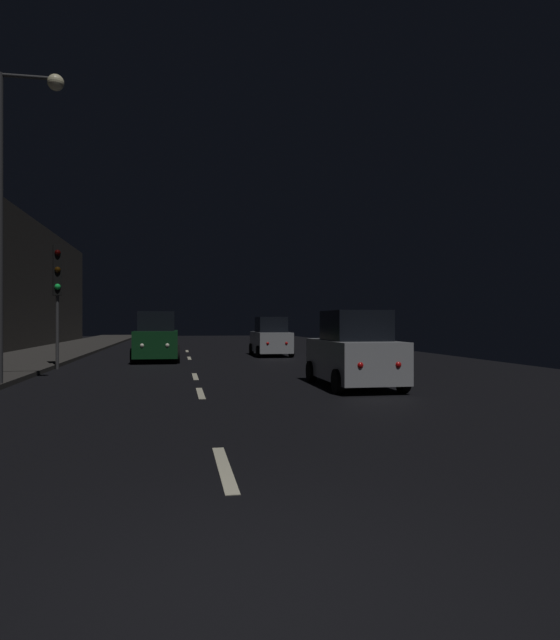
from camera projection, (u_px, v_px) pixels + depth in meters
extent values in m
cube|color=black|center=(189.00, 358.00, 28.06)|extent=(27.00, 84.00, 0.02)
cube|color=#33302D|center=(33.00, 358.00, 26.75)|extent=(4.40, 84.00, 0.15)
cube|color=beige|center=(224.00, 468.00, 6.90)|extent=(0.16, 2.20, 0.01)
cube|color=beige|center=(200.00, 393.00, 14.06)|extent=(0.16, 2.20, 0.01)
cube|color=beige|center=(195.00, 376.00, 18.30)|extent=(0.16, 2.20, 0.01)
cube|color=beige|center=(189.00, 358.00, 27.39)|extent=(0.16, 2.20, 0.01)
cube|color=beige|center=(187.00, 351.00, 33.80)|extent=(0.16, 2.20, 0.01)
cylinder|color=#38383A|center=(57.00, 332.00, 21.17)|extent=(0.12, 0.12, 2.77)
cube|color=black|center=(57.00, 270.00, 21.18)|extent=(0.38, 0.40, 1.90)
sphere|color=black|center=(58.00, 253.00, 21.02)|extent=(0.22, 0.22, 0.22)
sphere|color=black|center=(58.00, 270.00, 21.02)|extent=(0.22, 0.22, 0.22)
sphere|color=#19D84C|center=(58.00, 287.00, 21.01)|extent=(0.22, 0.22, 0.22)
cylinder|color=#2D2D30|center=(0.00, 231.00, 14.98)|extent=(0.16, 0.16, 8.39)
cylinder|color=#2D2D30|center=(28.00, 77.00, 15.11)|extent=(1.40, 0.10, 0.10)
sphere|color=beige|center=(56.00, 82.00, 15.23)|extent=(0.44, 0.44, 0.44)
cube|color=#0F3819|center=(157.00, 343.00, 25.40)|extent=(1.86, 4.34, 1.14)
cube|color=black|center=(157.00, 321.00, 25.56)|extent=(1.58, 2.17, 0.87)
cylinder|color=black|center=(177.00, 356.00, 24.07)|extent=(0.23, 0.66, 0.66)
cylinder|color=black|center=(133.00, 356.00, 23.75)|extent=(0.23, 0.66, 0.66)
cylinder|color=black|center=(177.00, 352.00, 27.06)|extent=(0.23, 0.66, 0.66)
cylinder|color=black|center=(138.00, 352.00, 26.73)|extent=(0.23, 0.66, 0.66)
sphere|color=white|center=(167.00, 345.00, 23.40)|extent=(0.19, 0.19, 0.19)
sphere|color=white|center=(142.00, 345.00, 23.22)|extent=(0.19, 0.19, 0.19)
sphere|color=red|center=(169.00, 342.00, 27.59)|extent=(0.19, 0.19, 0.19)
sphere|color=red|center=(147.00, 342.00, 27.40)|extent=(0.19, 0.19, 0.19)
cube|color=#A5A8AD|center=(271.00, 342.00, 29.35)|extent=(1.68, 3.92, 1.03)
cube|color=black|center=(271.00, 325.00, 29.22)|extent=(1.43, 1.96, 0.78)
cylinder|color=black|center=(251.00, 349.00, 30.55)|extent=(0.21, 0.60, 0.60)
cylinder|color=black|center=(281.00, 349.00, 30.85)|extent=(0.21, 0.60, 0.60)
cylinder|color=black|center=(259.00, 352.00, 27.85)|extent=(0.21, 0.60, 0.60)
cylinder|color=black|center=(291.00, 351.00, 28.15)|extent=(0.21, 0.60, 0.60)
sphere|color=slate|center=(257.00, 341.00, 31.16)|extent=(0.17, 0.17, 0.17)
sphere|color=slate|center=(273.00, 341.00, 31.32)|extent=(0.17, 0.17, 0.17)
sphere|color=red|center=(268.00, 343.00, 27.38)|extent=(0.17, 0.17, 0.17)
sphere|color=red|center=(286.00, 343.00, 27.55)|extent=(0.17, 0.17, 0.17)
cube|color=#A5A8AD|center=(354.00, 359.00, 15.51)|extent=(1.74, 4.05, 1.06)
cube|color=black|center=(355.00, 325.00, 15.37)|extent=(1.48, 2.03, 0.81)
cylinder|color=black|center=(311.00, 371.00, 16.75)|extent=(0.21, 0.62, 0.62)
cylinder|color=black|center=(366.00, 370.00, 17.06)|extent=(0.21, 0.62, 0.62)
cylinder|color=black|center=(338.00, 381.00, 13.96)|extent=(0.21, 0.62, 0.62)
cylinder|color=black|center=(403.00, 380.00, 14.27)|extent=(0.21, 0.62, 0.62)
sphere|color=slate|center=(319.00, 355.00, 17.38)|extent=(0.17, 0.17, 0.17)
sphere|color=slate|center=(349.00, 355.00, 17.55)|extent=(0.17, 0.17, 0.17)
sphere|color=red|center=(360.00, 365.00, 13.47)|extent=(0.17, 0.17, 0.17)
sphere|color=red|center=(398.00, 365.00, 13.65)|extent=(0.17, 0.17, 0.17)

